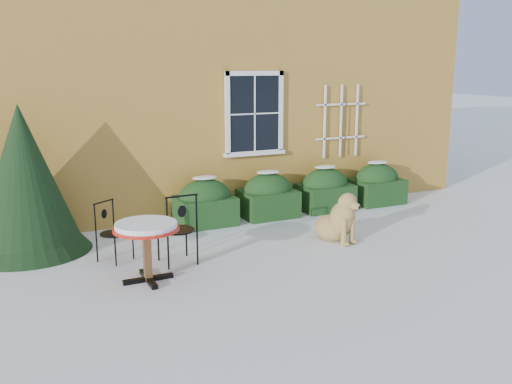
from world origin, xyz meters
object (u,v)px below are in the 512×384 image
patio_chair_far (112,231)px  evergreen_shrub (25,194)px  dog (339,221)px  patio_chair_near (178,229)px  bistro_table (146,233)px

patio_chair_far → evergreen_shrub: bearing=103.6°
evergreen_shrub → patio_chair_far: bearing=-42.1°
patio_chair_far → dog: (3.61, -0.68, -0.10)m
evergreen_shrub → dog: evergreen_shrub is taller
patio_chair_near → dog: (2.76, -0.10, -0.19)m
patio_chair_far → dog: bearing=-44.9°
dog → patio_chair_near: bearing=163.7°
patio_chair_far → bistro_table: bearing=-111.5°
patio_chair_far → dog: size_ratio=0.91×
bistro_table → patio_chair_near: 0.80m
evergreen_shrub → patio_chair_near: bearing=-38.9°
evergreen_shrub → patio_chair_near: (1.97, -1.59, -0.40)m
patio_chair_near → dog: patio_chair_near is taller
evergreen_shrub → bistro_table: 2.50m
patio_chair_far → patio_chair_near: bearing=-68.5°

